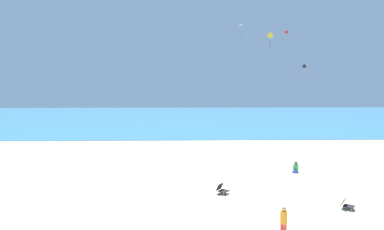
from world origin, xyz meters
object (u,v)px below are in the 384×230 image
(beach_chair_mid_beach, at_px, (346,204))
(kite_red, at_px, (286,32))
(kite_white, at_px, (241,25))
(kite_black, at_px, (304,67))
(person_0, at_px, (284,221))
(person_5, at_px, (296,168))
(kite_yellow, at_px, (270,36))
(beach_chair_far_left, at_px, (222,189))

(beach_chair_mid_beach, height_order, kite_red, kite_red)
(kite_white, relative_size, kite_red, 1.29)
(beach_chair_mid_beach, height_order, kite_white, kite_white)
(kite_white, bearing_deg, kite_black, -8.76)
(beach_chair_mid_beach, relative_size, person_0, 0.57)
(beach_chair_mid_beach, distance_m, kite_white, 27.67)
(beach_chair_mid_beach, distance_m, person_0, 5.59)
(person_0, relative_size, kite_white, 0.94)
(person_5, relative_size, kite_yellow, 0.42)
(beach_chair_mid_beach, xyz_separation_m, kite_red, (5.18, 28.03, 13.27))
(beach_chair_far_left, height_order, kite_white, kite_white)
(beach_chair_mid_beach, bearing_deg, kite_white, 131.30)
(beach_chair_far_left, height_order, beach_chair_mid_beach, beach_chair_far_left)
(beach_chair_far_left, xyz_separation_m, beach_chair_mid_beach, (6.22, -2.66, -0.03))
(person_5, bearing_deg, beach_chair_mid_beach, 33.44)
(beach_chair_mid_beach, xyz_separation_m, person_0, (-4.36, -3.45, 0.59))
(person_5, bearing_deg, kite_black, -168.95)
(person_5, height_order, kite_yellow, kite_yellow)
(beach_chair_far_left, xyz_separation_m, kite_red, (11.40, 25.37, 13.24))
(kite_black, distance_m, kite_red, 7.09)
(kite_white, xyz_separation_m, kite_red, (6.76, 3.95, -0.26))
(beach_chair_mid_beach, relative_size, kite_black, 0.51)
(kite_red, bearing_deg, kite_yellow, -148.66)
(beach_chair_far_left, bearing_deg, kite_white, 114.21)
(beach_chair_mid_beach, height_order, person_5, person_5)
(beach_chair_far_left, height_order, person_0, person_0)
(beach_chair_far_left, relative_size, beach_chair_mid_beach, 1.06)
(person_0, bearing_deg, kite_red, 37.66)
(kite_black, distance_m, kite_white, 9.13)
(beach_chair_far_left, relative_size, kite_black, 0.55)
(kite_white, bearing_deg, beach_chair_far_left, -102.21)
(kite_yellow, distance_m, kite_red, 3.03)
(beach_chair_mid_beach, height_order, kite_black, kite_black)
(kite_white, height_order, kite_red, kite_white)
(kite_yellow, distance_m, kite_white, 4.97)
(person_5, distance_m, kite_red, 24.98)
(beach_chair_mid_beach, xyz_separation_m, kite_black, (5.89, 22.93, 8.39))
(beach_chair_mid_beach, distance_m, kite_red, 31.44)
(beach_chair_mid_beach, relative_size, kite_red, 0.69)
(person_0, bearing_deg, beach_chair_far_left, 71.46)
(person_5, bearing_deg, beach_chair_far_left, -18.98)
(beach_chair_mid_beach, relative_size, person_5, 1.01)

